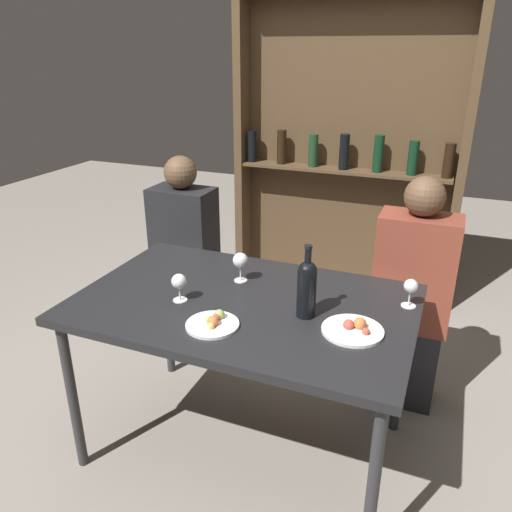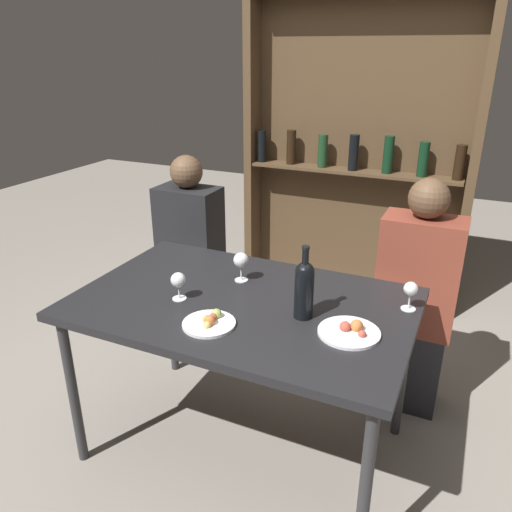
{
  "view_description": "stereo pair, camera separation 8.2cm",
  "coord_description": "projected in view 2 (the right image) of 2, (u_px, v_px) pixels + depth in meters",
  "views": [
    {
      "loc": [
        0.75,
        -1.69,
        1.75
      ],
      "look_at": [
        0.0,
        0.13,
        0.92
      ],
      "focal_mm": 35.0,
      "sensor_mm": 36.0,
      "label": 1
    },
    {
      "loc": [
        0.82,
        -1.66,
        1.75
      ],
      "look_at": [
        0.0,
        0.13,
        0.92
      ],
      "focal_mm": 35.0,
      "sensor_mm": 36.0,
      "label": 2
    }
  ],
  "objects": [
    {
      "name": "dining_table",
      "position": [
        243.0,
        313.0,
        2.11
      ],
      "size": [
        1.4,
        0.89,
        0.77
      ],
      "color": "black",
      "rests_on": "ground_plane"
    },
    {
      "name": "wine_glass_1",
      "position": [
        178.0,
        281.0,
        2.06
      ],
      "size": [
        0.06,
        0.06,
        0.12
      ],
      "color": "silver",
      "rests_on": "dining_table"
    },
    {
      "name": "seated_person_right",
      "position": [
        414.0,
        306.0,
        2.47
      ],
      "size": [
        0.38,
        0.22,
        1.21
      ],
      "color": "#26262B",
      "rests_on": "ground_plane"
    },
    {
      "name": "ground_plane",
      "position": [
        244.0,
        444.0,
        2.38
      ],
      "size": [
        10.0,
        10.0,
        0.0
      ],
      "primitive_type": "plane",
      "color": "gray"
    },
    {
      "name": "food_plate_0",
      "position": [
        350.0,
        331.0,
        1.84
      ],
      "size": [
        0.23,
        0.23,
        0.05
      ],
      "color": "white",
      "rests_on": "dining_table"
    },
    {
      "name": "wine_glass_2",
      "position": [
        411.0,
        290.0,
        1.98
      ],
      "size": [
        0.06,
        0.06,
        0.12
      ],
      "color": "silver",
      "rests_on": "dining_table"
    },
    {
      "name": "wine_bottle",
      "position": [
        304.0,
        287.0,
        1.91
      ],
      "size": [
        0.08,
        0.08,
        0.3
      ],
      "color": "black",
      "rests_on": "dining_table"
    },
    {
      "name": "seated_person_left",
      "position": [
        191.0,
        263.0,
        2.96
      ],
      "size": [
        0.36,
        0.22,
        1.21
      ],
      "color": "#26262B",
      "rests_on": "ground_plane"
    },
    {
      "name": "food_plate_1",
      "position": [
        210.0,
        322.0,
        1.9
      ],
      "size": [
        0.2,
        0.2,
        0.05
      ],
      "color": "white",
      "rests_on": "dining_table"
    },
    {
      "name": "wine_glass_0",
      "position": [
        241.0,
        261.0,
        2.22
      ],
      "size": [
        0.07,
        0.07,
        0.14
      ],
      "color": "silver",
      "rests_on": "dining_table"
    },
    {
      "name": "wine_rack_wall",
      "position": [
        357.0,
        135.0,
        3.45
      ],
      "size": [
        1.61,
        0.21,
        2.34
      ],
      "color": "#4C3823",
      "rests_on": "ground_plane"
    }
  ]
}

